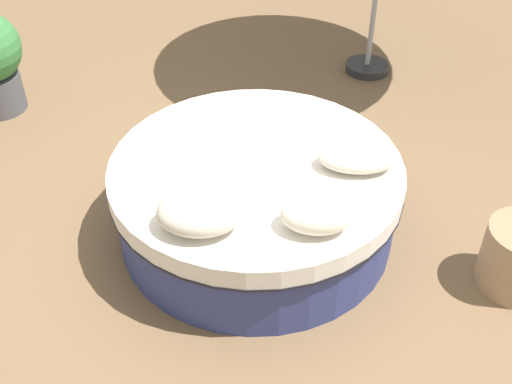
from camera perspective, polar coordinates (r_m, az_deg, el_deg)
ground_plane at (r=4.67m, az=-0.00°, el=-3.45°), size 16.00×16.00×0.00m
round_bed at (r=4.47m, az=-0.00°, el=-0.53°), size 2.03×2.03×0.60m
throw_pillow_0 at (r=3.75m, az=-5.16°, el=-1.89°), size 0.51×0.39×0.21m
throw_pillow_1 at (r=3.75m, az=5.44°, el=-2.08°), size 0.43×0.29×0.20m
throw_pillow_2 at (r=4.26m, az=9.03°, el=3.05°), size 0.51×0.31×0.16m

